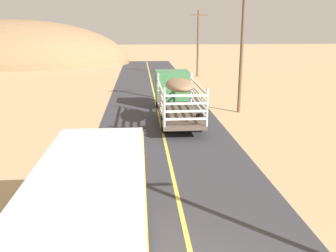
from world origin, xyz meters
TOP-DOWN VIEW (x-y plane):
  - livestock_truck at (1.16, 18.80)m, footprint 2.53×9.70m
  - power_pole_mid at (6.02, 19.12)m, footprint 2.20×0.24m
  - power_pole_far at (6.02, 39.07)m, footprint 2.20×0.24m
  - distant_hill at (-21.89, 56.80)m, footprint 37.71×22.11m

SIDE VIEW (x-z plane):
  - distant_hill at x=-21.89m, z-range -7.26..7.26m
  - livestock_truck at x=1.16m, z-range 0.28..3.30m
  - power_pole_far at x=6.02m, z-range 0.29..8.43m
  - power_pole_mid at x=6.02m, z-range 0.30..9.25m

